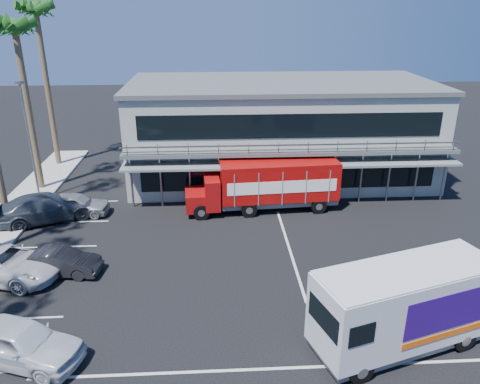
{
  "coord_description": "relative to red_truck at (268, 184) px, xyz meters",
  "views": [
    {
      "loc": [
        -2.03,
        -19.56,
        12.66
      ],
      "look_at": [
        -0.58,
        5.91,
        2.3
      ],
      "focal_mm": 35.0,
      "sensor_mm": 36.0,
      "label": 1
    }
  ],
  "objects": [
    {
      "name": "red_truck",
      "position": [
        0.0,
        0.0,
        0.0
      ],
      "size": [
        9.95,
        3.03,
        3.3
      ],
      "rotation": [
        0.0,
        0.0,
        0.07
      ],
      "color": "maroon",
      "rests_on": "ground"
    },
    {
      "name": "palm_f",
      "position": [
        -16.5,
        10.05,
        9.66
      ],
      "size": [
        2.8,
        2.8,
        13.25
      ],
      "color": "brown",
      "rests_on": "ground"
    },
    {
      "name": "parked_car_d",
      "position": [
        -13.9,
        -0.85,
        -0.95
      ],
      "size": [
        6.41,
        4.53,
        1.72
      ],
      "primitive_type": "imported",
      "rotation": [
        0.0,
        0.0,
        1.97
      ],
      "color": "#333A44",
      "rests_on": "ground"
    },
    {
      "name": "palm_e",
      "position": [
        -16.1,
        4.55,
        8.76
      ],
      "size": [
        2.8,
        2.8,
        12.25
      ],
      "color": "brown",
      "rests_on": "ground"
    },
    {
      "name": "parked_car_b",
      "position": [
        -11.24,
        -7.25,
        -1.16
      ],
      "size": [
        4.15,
        1.93,
        1.32
      ],
      "primitive_type": "imported",
      "rotation": [
        0.0,
        0.0,
        1.43
      ],
      "color": "black",
      "rests_on": "ground"
    },
    {
      "name": "light_pole_far",
      "position": [
        -15.6,
        2.55,
        2.69
      ],
      "size": [
        0.5,
        0.25,
        8.09
      ],
      "color": "gray",
      "rests_on": "ground"
    },
    {
      "name": "parked_car_c",
      "position": [
        -13.9,
        -7.5,
        -1.01
      ],
      "size": [
        6.25,
        4.04,
        1.6
      ],
      "primitive_type": "imported",
      "rotation": [
        0.0,
        0.0,
        1.31
      ],
      "color": "silver",
      "rests_on": "ground"
    },
    {
      "name": "parked_car_e",
      "position": [
        -12.4,
        -0.2,
        -1.08
      ],
      "size": [
        4.32,
        1.79,
        1.47
      ],
      "primitive_type": "imported",
      "rotation": [
        0.0,
        0.0,
        1.56
      ],
      "color": "gray",
      "rests_on": "ground"
    },
    {
      "name": "ground",
      "position": [
        -1.4,
        -8.45,
        -1.81
      ],
      "size": [
        120.0,
        120.0,
        0.0
      ],
      "primitive_type": "plane",
      "color": "black",
      "rests_on": "ground"
    },
    {
      "name": "white_van",
      "position": [
        3.72,
        -13.45,
        0.06
      ],
      "size": [
        7.62,
        4.54,
        3.52
      ],
      "rotation": [
        0.0,
        0.0,
        0.31
      ],
      "color": "silver",
      "rests_on": "ground"
    },
    {
      "name": "parked_car_a",
      "position": [
        -10.9,
        -13.44,
        -0.97
      ],
      "size": [
        5.3,
        3.49,
        1.68
      ],
      "primitive_type": "imported",
      "rotation": [
        0.0,
        0.0,
        1.24
      ],
      "color": "silver",
      "rests_on": "ground"
    },
    {
      "name": "building",
      "position": [
        1.6,
        6.49,
        1.84
      ],
      "size": [
        22.4,
        12.0,
        7.3
      ],
      "color": "gray",
      "rests_on": "ground"
    }
  ]
}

